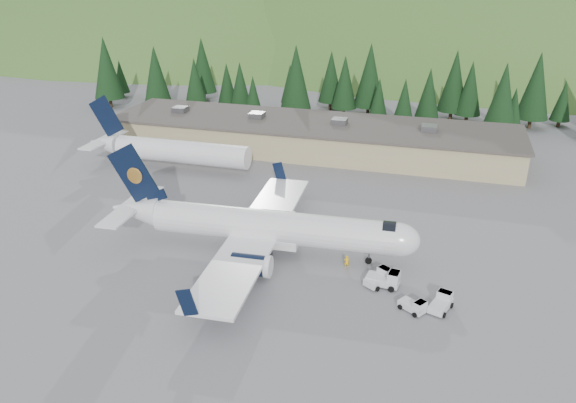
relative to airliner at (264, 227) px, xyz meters
The scene contains 11 objects.
ground 3.39m from the airliner, ahead, with size 600.00×600.00×0.00m, color slate.
airliner is the anchor object (origin of this frame).
second_airliner 32.49m from the airliner, 137.25° to the left, with size 27.50×11.00×10.05m.
baggage_tug_a 14.99m from the airliner, 13.60° to the right, with size 3.56×2.37×1.81m.
baggage_tug_b 19.25m from the airliner, 22.68° to the right, with size 2.92×2.56×1.40m.
baggage_tug_c 21.16m from the airliner, 16.95° to the right, with size 2.53×3.28×1.58m.
terminal_building 38.27m from the airliner, 95.92° to the left, with size 71.00×17.00×6.10m.
baggage_tug_d 14.33m from the airliner, 13.11° to the right, with size 2.96×3.37×1.62m.
ramp_worker 10.15m from the airliner, ahead, with size 0.58×0.38×1.59m, color #FFBE09.
tree_line 61.67m from the airliner, 93.98° to the left, with size 111.51×19.18×14.39m.
hills 231.06m from the airliner, 75.31° to the left, with size 614.00×330.00×300.00m.
Camera 1 is at (17.43, -54.44, 31.40)m, focal length 35.00 mm.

